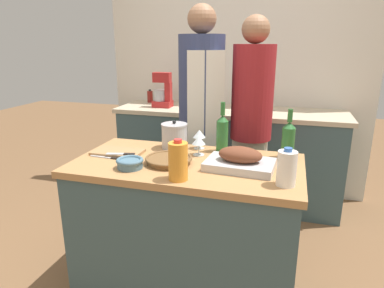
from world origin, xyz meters
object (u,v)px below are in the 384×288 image
juice_jug (178,161)px  wine_glass_right (199,135)px  roasting_pan (240,160)px  person_cook_aproned (201,114)px  stock_pot (174,136)px  wine_bottle_dark (288,139)px  cutting_board (118,152)px  milk_jug (287,168)px  wine_bottle_green (222,132)px  person_cook_guest (251,121)px  mixing_bowl (130,163)px  knife_chef (109,157)px  condiment_bottle_tall (150,97)px  condiment_bottle_short (252,104)px  wine_glass_left (199,141)px  stand_mixer (163,93)px  knife_paring (121,154)px  wicker_basket (169,160)px

juice_jug → wine_glass_right: 0.54m
roasting_pan → person_cook_aproned: size_ratio=0.21×
stock_pot → wine_bottle_dark: (0.72, 0.01, 0.03)m
cutting_board → milk_jug: 1.05m
wine_bottle_green → person_cook_guest: (0.13, 0.49, -0.02)m
wine_bottle_green → mixing_bowl: bearing=-133.9°
wine_bottle_dark → knife_chef: wine_bottle_dark is taller
person_cook_aproned → roasting_pan: bearing=-86.6°
wine_glass_right → milk_jug: bearing=-39.5°
person_cook_guest → wine_bottle_dark: bearing=-57.4°
juice_jug → person_cook_aproned: person_cook_aproned is taller
condiment_bottle_tall → person_cook_aproned: person_cook_aproned is taller
condiment_bottle_short → person_cook_aproned: 0.67m
wine_glass_left → person_cook_aproned: 0.59m
knife_chef → person_cook_guest: bearing=47.2°
condiment_bottle_short → stand_mixer: bearing=178.2°
cutting_board → wine_glass_left: (0.50, 0.11, 0.08)m
cutting_board → juice_jug: size_ratio=1.45×
juice_jug → wine_glass_right: bearing=93.7°
wine_glass_right → stand_mixer: stand_mixer is taller
wine_bottle_green → cutting_board: bearing=-159.6°
milk_jug → stand_mixer: stand_mixer is taller
juice_jug → condiment_bottle_tall: juice_jug is taller
person_cook_aproned → knife_paring: bearing=-138.3°
mixing_bowl → wine_bottle_dark: wine_bottle_dark is taller
milk_jug → wine_bottle_dark: 0.44m
knife_paring → condiment_bottle_short: bearing=64.9°
wine_glass_left → condiment_bottle_short: condiment_bottle_short is taller
knife_chef → stand_mixer: stand_mixer is taller
condiment_bottle_tall → person_cook_aproned: size_ratio=0.08×
roasting_pan → wine_bottle_dark: bearing=47.5°
wine_glass_right → person_cook_guest: bearing=59.7°
person_cook_guest → wine_bottle_green: bearing=-100.6°
juice_jug → wine_bottle_dark: 0.73m
wine_bottle_green → knife_chef: wine_bottle_green is taller
milk_jug → person_cook_guest: 0.98m
wine_bottle_green → stand_mixer: (-0.81, 1.07, 0.07)m
mixing_bowl → wine_bottle_green: bearing=46.1°
mixing_bowl → person_cook_aproned: person_cook_aproned is taller
milk_jug → stand_mixer: size_ratio=0.57×
knife_paring → person_cook_guest: 1.05m
juice_jug → wine_bottle_dark: (0.52, 0.51, 0.02)m
stock_pot → mixing_bowl: 0.44m
stock_pot → wine_glass_left: 0.21m
condiment_bottle_tall → wicker_basket: bearing=-63.7°
wicker_basket → knife_chef: bearing=-178.0°
wine_glass_left → condiment_bottle_short: size_ratio=0.70×
condiment_bottle_short → stock_pot: bearing=-109.5°
cutting_board → mixing_bowl: (0.19, -0.22, 0.02)m
roasting_pan → stock_pot: (-0.47, 0.26, 0.04)m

